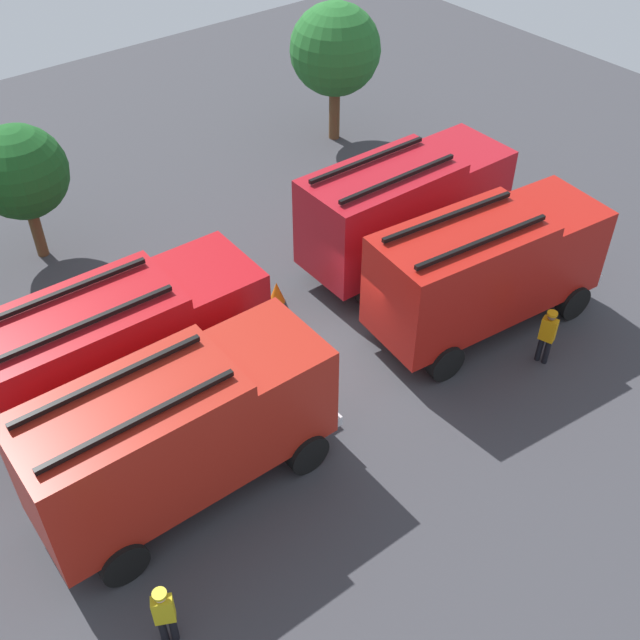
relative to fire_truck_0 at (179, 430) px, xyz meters
The scene contains 10 objects.
ground_plane 5.98m from the fire_truck_0, 17.53° to the left, with size 48.72×48.72×0.00m, color #38383D.
fire_truck_0 is the anchor object (origin of this frame).
fire_truck_1 9.90m from the fire_truck_0, ahead, with size 7.42×3.38×3.88m.
fire_truck_2 3.35m from the fire_truck_0, 82.48° to the left, with size 7.25×2.88×3.88m.
fire_truck_3 10.92m from the fire_truck_0, 19.57° to the left, with size 7.24×2.84×3.88m.
firefighter_0 3.92m from the fire_truck_0, 126.77° to the right, with size 0.48×0.41×1.78m.
firefighter_1 10.49m from the fire_truck_0, 12.89° to the right, with size 0.36×0.47×1.79m.
tree_1 11.47m from the fire_truck_0, 84.28° to the left, with size 2.97×2.97×4.61m.
tree_2 18.38m from the fire_truck_0, 40.02° to the left, with size 3.55×3.55×5.50m.
traffic_cone_0 7.57m from the fire_truck_0, 37.55° to the left, with size 0.51×0.51×0.73m, color #F2600C.
Camera 1 is at (-9.90, -12.57, 15.19)m, focal length 43.24 mm.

